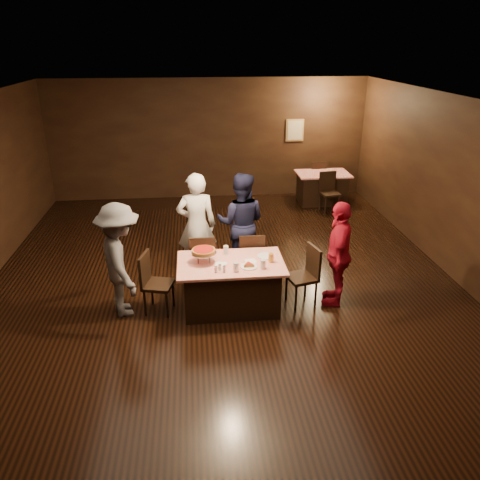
% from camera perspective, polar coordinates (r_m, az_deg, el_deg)
% --- Properties ---
extents(room, '(10.00, 10.04, 3.02)m').
position_cam_1_polar(room, '(7.15, -2.17, 9.42)').
color(room, black).
rests_on(room, ground).
extents(main_table, '(1.60, 1.00, 0.77)m').
position_cam_1_polar(main_table, '(7.20, -1.11, -5.50)').
color(main_table, red).
rests_on(main_table, ground).
extents(back_table, '(1.30, 0.90, 0.77)m').
position_cam_1_polar(back_table, '(12.08, 9.95, 6.29)').
color(back_table, '#B70C11').
rests_on(back_table, ground).
extents(chair_far_left, '(0.44, 0.44, 0.95)m').
position_cam_1_polar(chair_far_left, '(7.80, -4.51, -2.41)').
color(chair_far_left, black).
rests_on(chair_far_left, ground).
extents(chair_far_right, '(0.43, 0.43, 0.95)m').
position_cam_1_polar(chair_far_right, '(7.86, 1.33, -2.15)').
color(chair_far_right, black).
rests_on(chair_far_right, ground).
extents(chair_end_left, '(0.51, 0.51, 0.95)m').
position_cam_1_polar(chair_end_left, '(7.16, -9.95, -5.23)').
color(chair_end_left, black).
rests_on(chair_end_left, ground).
extents(chair_end_right, '(0.51, 0.51, 0.95)m').
position_cam_1_polar(chair_end_right, '(7.32, 7.53, -4.41)').
color(chair_end_right, black).
rests_on(chair_end_right, ground).
extents(chair_back_near, '(0.47, 0.47, 0.95)m').
position_cam_1_polar(chair_back_near, '(11.41, 10.90, 5.68)').
color(chair_back_near, black).
rests_on(chair_back_near, ground).
extents(chair_back_far, '(0.44, 0.44, 0.95)m').
position_cam_1_polar(chair_back_far, '(12.61, 9.27, 7.48)').
color(chair_back_far, black).
rests_on(chair_back_far, ground).
extents(diner_white_jacket, '(0.68, 0.45, 1.85)m').
position_cam_1_polar(diner_white_jacket, '(8.02, -5.31, 1.79)').
color(diner_white_jacket, silver).
rests_on(diner_white_jacket, ground).
extents(diner_navy_hoodie, '(1.00, 0.86, 1.79)m').
position_cam_1_polar(diner_navy_hoodie, '(8.17, 0.12, 2.11)').
color(diner_navy_hoodie, black).
rests_on(diner_navy_hoodie, ground).
extents(diner_grey_knit, '(0.98, 1.28, 1.74)m').
position_cam_1_polar(diner_grey_knit, '(7.06, -14.36, -2.44)').
color(diner_grey_knit, '#5A5A5E').
rests_on(diner_grey_knit, ground).
extents(diner_red_shirt, '(0.70, 1.06, 1.68)m').
position_cam_1_polar(diner_red_shirt, '(7.29, 11.92, -1.65)').
color(diner_red_shirt, '#AE1027').
rests_on(diner_red_shirt, ground).
extents(pizza_stand, '(0.38, 0.38, 0.22)m').
position_cam_1_polar(pizza_stand, '(6.97, -4.46, -1.37)').
color(pizza_stand, black).
rests_on(pizza_stand, main_table).
extents(plate_with_slice, '(0.25, 0.25, 0.06)m').
position_cam_1_polar(plate_with_slice, '(6.87, 1.08, -3.12)').
color(plate_with_slice, white).
rests_on(plate_with_slice, main_table).
extents(plate_empty, '(0.25, 0.25, 0.01)m').
position_cam_1_polar(plate_empty, '(7.21, 3.13, -1.97)').
color(plate_empty, white).
rests_on(plate_empty, main_table).
extents(glass_front_left, '(0.08, 0.08, 0.14)m').
position_cam_1_polar(glass_front_left, '(6.72, -0.49, -3.31)').
color(glass_front_left, silver).
rests_on(glass_front_left, main_table).
extents(glass_front_right, '(0.08, 0.08, 0.14)m').
position_cam_1_polar(glass_front_right, '(6.81, 2.82, -2.96)').
color(glass_front_right, silver).
rests_on(glass_front_right, main_table).
extents(glass_amber, '(0.08, 0.08, 0.14)m').
position_cam_1_polar(glass_amber, '(7.01, 3.79, -2.18)').
color(glass_amber, '#BF7F26').
rests_on(glass_amber, main_table).
extents(glass_back, '(0.08, 0.08, 0.14)m').
position_cam_1_polar(glass_back, '(7.26, -1.73, -1.23)').
color(glass_back, silver).
rests_on(glass_back, main_table).
extents(condiments, '(0.17, 0.10, 0.09)m').
position_cam_1_polar(condiments, '(6.73, -2.46, -3.50)').
color(condiments, silver).
rests_on(condiments, main_table).
extents(napkin_center, '(0.19, 0.19, 0.01)m').
position_cam_1_polar(napkin_center, '(7.05, 1.30, -2.61)').
color(napkin_center, white).
rests_on(napkin_center, main_table).
extents(napkin_left, '(0.21, 0.21, 0.01)m').
position_cam_1_polar(napkin_left, '(6.96, -2.33, -2.96)').
color(napkin_left, white).
rests_on(napkin_left, main_table).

